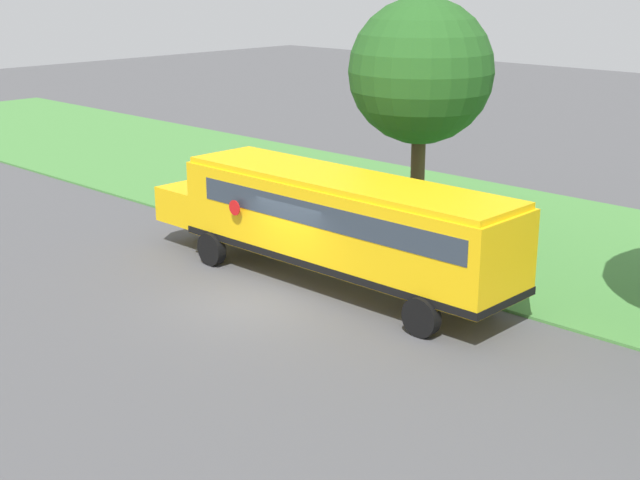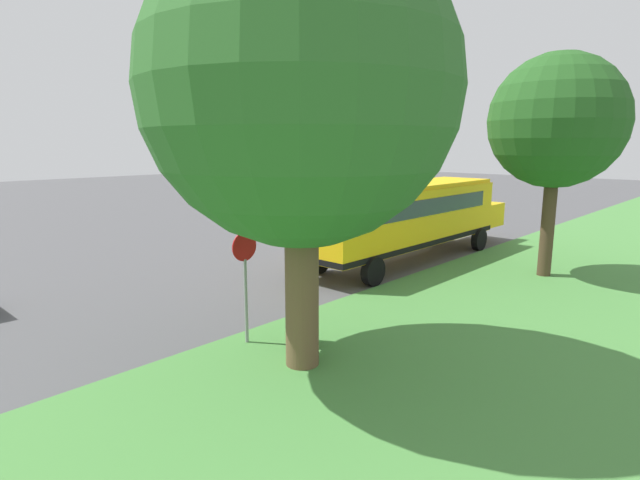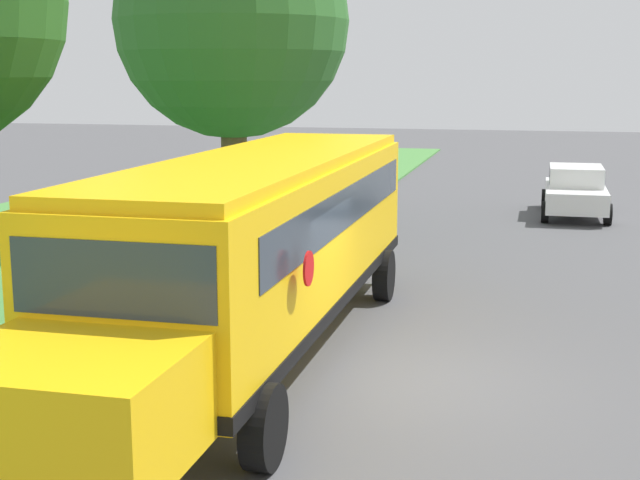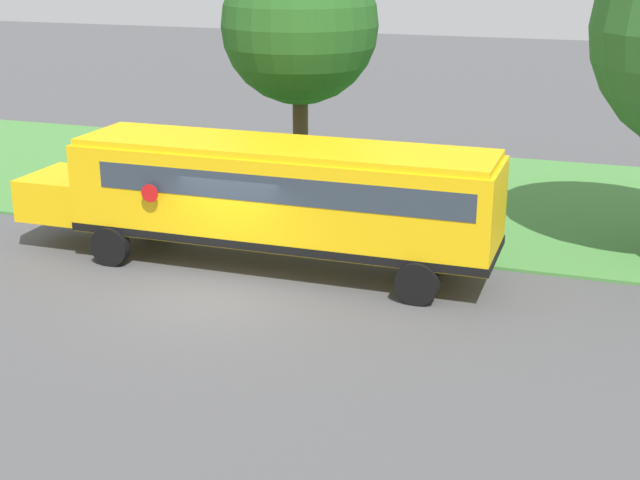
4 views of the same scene
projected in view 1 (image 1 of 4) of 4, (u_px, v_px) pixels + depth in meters
name	position (u px, v px, depth m)	size (l,w,h in m)	color
ground_plane	(257.00, 302.00, 23.76)	(120.00, 120.00, 0.00)	#4C4C4F
grass_verge	(471.00, 226.00, 30.66)	(12.00, 80.00, 0.08)	#47843D
school_bus	(336.00, 219.00, 24.50)	(2.85, 12.42, 3.16)	yellow
oak_tree_beside_bus	(422.00, 73.00, 27.77)	(4.55, 4.55, 7.77)	#4C3826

